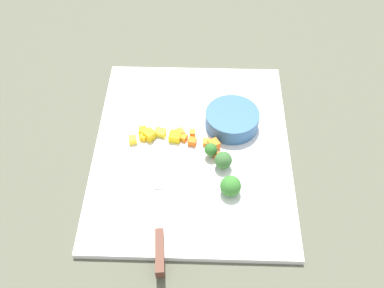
{
  "coord_description": "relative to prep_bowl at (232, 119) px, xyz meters",
  "views": [
    {
      "loc": [
        0.58,
        0.02,
        0.71
      ],
      "look_at": [
        0.0,
        0.0,
        0.02
      ],
      "focal_mm": 43.36,
      "sensor_mm": 36.0,
      "label": 1
    }
  ],
  "objects": [
    {
      "name": "ground_plane",
      "position": [
        0.06,
        -0.08,
        -0.03
      ],
      "size": [
        4.0,
        4.0,
        0.0
      ],
      "primitive_type": "plane",
      "color": "#525445"
    },
    {
      "name": "cutting_board",
      "position": [
        0.06,
        -0.08,
        -0.02
      ],
      "size": [
        0.47,
        0.38,
        0.01
      ],
      "primitive_type": "cube",
      "color": "white",
      "rests_on": "ground_plane"
    },
    {
      "name": "prep_bowl",
      "position": [
        0.0,
        0.0,
        0.0
      ],
      "size": [
        0.11,
        0.11,
        0.04
      ],
      "primitive_type": "cylinder",
      "color": "#335F90",
      "rests_on": "cutting_board"
    },
    {
      "name": "chef_knife",
      "position": [
        0.22,
        -0.13,
        -0.01
      ],
      "size": [
        0.36,
        0.05,
        0.02
      ],
      "rotation": [
        0.0,
        0.0,
        3.22
      ],
      "color": "silver",
      "rests_on": "cutting_board"
    },
    {
      "name": "carrot_dice_0",
      "position": [
        0.09,
        -0.03,
        -0.01
      ],
      "size": [
        0.02,
        0.02,
        0.01
      ],
      "primitive_type": "cube",
      "rotation": [
        0.0,
        0.0,
        0.32
      ],
      "color": "orange",
      "rests_on": "cutting_board"
    },
    {
      "name": "carrot_dice_1",
      "position": [
        0.03,
        -0.1,
        -0.01
      ],
      "size": [
        0.02,
        0.02,
        0.01
      ],
      "primitive_type": "cube",
      "rotation": [
        0.0,
        0.0,
        1.99
      ],
      "color": "orange",
      "rests_on": "cutting_board"
    },
    {
      "name": "carrot_dice_2",
      "position": [
        0.05,
        -0.05,
        -0.01
      ],
      "size": [
        0.02,
        0.01,
        0.01
      ],
      "primitive_type": "cube",
      "rotation": [
        0.0,
        0.0,
        0.04
      ],
      "color": "orange",
      "rests_on": "cutting_board"
    },
    {
      "name": "carrot_dice_3",
      "position": [
        0.03,
        -0.08,
        -0.01
      ],
      "size": [
        0.01,
        0.01,
        0.01
      ],
      "primitive_type": "cube",
      "rotation": [
        0.0,
        0.0,
        1.66
      ],
      "color": "orange",
      "rests_on": "cutting_board"
    },
    {
      "name": "carrot_dice_4",
      "position": [
        0.04,
        -0.1,
        -0.01
      ],
      "size": [
        0.02,
        0.02,
        0.01
      ],
      "primitive_type": "cube",
      "rotation": [
        0.0,
        0.0,
        2.72
      ],
      "color": "orange",
      "rests_on": "cutting_board"
    },
    {
      "name": "carrot_dice_5",
      "position": [
        0.05,
        -0.08,
        -0.01
      ],
      "size": [
        0.02,
        0.02,
        0.01
      ],
      "primitive_type": "cube",
      "rotation": [
        0.0,
        0.0,
        1.37
      ],
      "color": "orange",
      "rests_on": "cutting_board"
    },
    {
      "name": "carrot_dice_6",
      "position": [
        0.06,
        -0.04,
        -0.01
      ],
      "size": [
        0.03,
        0.03,
        0.02
      ],
      "primitive_type": "cube",
      "rotation": [
        0.0,
        0.0,
        2.1
      ],
      "color": "orange",
      "rests_on": "cutting_board"
    },
    {
      "name": "pepper_dice_0",
      "position": [
        0.04,
        -0.16,
        -0.01
      ],
      "size": [
        0.03,
        0.03,
        0.02
      ],
      "primitive_type": "cube",
      "rotation": [
        0.0,
        0.0,
        0.83
      ],
      "color": "yellow",
      "rests_on": "cutting_board"
    },
    {
      "name": "pepper_dice_1",
      "position": [
        0.03,
        -0.14,
        -0.01
      ],
      "size": [
        0.02,
        0.02,
        0.02
      ],
      "primitive_type": "cube",
      "rotation": [
        0.0,
        0.0,
        2.92
      ],
      "color": "yellow",
      "rests_on": "cutting_board"
    },
    {
      "name": "pepper_dice_2",
      "position": [
        0.04,
        -0.18,
        -0.01
      ],
      "size": [
        0.02,
        0.02,
        0.01
      ],
      "primitive_type": "cube",
      "rotation": [
        0.0,
        0.0,
        2.84
      ],
      "color": "yellow",
      "rests_on": "cutting_board"
    },
    {
      "name": "pepper_dice_3",
      "position": [
        0.04,
        -0.11,
        -0.01
      ],
      "size": [
        0.02,
        0.03,
        0.02
      ],
      "primitive_type": "cube",
      "rotation": [
        0.0,
        0.0,
        2.99
      ],
      "color": "yellow",
      "rests_on": "cutting_board"
    },
    {
      "name": "pepper_dice_4",
      "position": [
        0.05,
        -0.2,
        -0.01
      ],
      "size": [
        0.02,
        0.02,
        0.01
      ],
      "primitive_type": "cube",
      "rotation": [
        0.0,
        0.0,
        0.23
      ],
      "color": "yellow",
      "rests_on": "cutting_board"
    },
    {
      "name": "pepper_dice_5",
      "position": [
        0.03,
        -0.18,
        -0.01
      ],
      "size": [
        0.02,
        0.02,
        0.01
      ],
      "primitive_type": "cube",
      "rotation": [
        0.0,
        0.0,
        1.56
      ],
      "color": "yellow",
      "rests_on": "cutting_board"
    },
    {
      "name": "broccoli_floret_0",
      "position": [
        0.11,
        -0.02,
        0.0
      ],
      "size": [
        0.03,
        0.03,
        0.04
      ],
      "color": "#81B05E",
      "rests_on": "cutting_board"
    },
    {
      "name": "broccoli_floret_1",
      "position": [
        0.17,
        -0.01,
        0.0
      ],
      "size": [
        0.04,
        0.04,
        0.04
      ],
      "color": "#95C259",
      "rests_on": "cutting_board"
    },
    {
      "name": "broccoli_floret_2",
      "position": [
        0.08,
        -0.04,
        0.0
      ],
      "size": [
        0.02,
        0.02,
        0.03
      ],
      "color": "#86AE6C",
      "rests_on": "cutting_board"
    }
  ]
}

